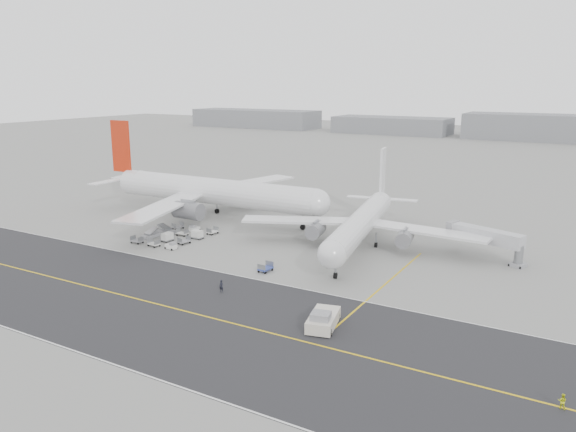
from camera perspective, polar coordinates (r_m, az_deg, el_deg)
The scene contains 11 objects.
ground at distance 99.37m, azimuth -7.93°, elevation -4.94°, with size 700.00×700.00×0.00m, color gray.
taxiway at distance 83.49m, azimuth -12.79°, elevation -8.80°, with size 220.00×59.00×0.03m.
horizon_buildings at distance 336.77m, azimuth 25.12°, elevation 6.92°, with size 520.00×28.00×28.00m, color gray, non-canonical shape.
airliner_a at distance 133.13m, azimuth -8.09°, elevation 2.56°, with size 63.04×62.32×21.74m.
airliner_b at distance 108.97m, azimuth 7.51°, elevation -0.62°, with size 47.49×48.42×16.84m.
pushback_tug at distance 74.34m, azimuth 3.58°, elevation -10.46°, with size 4.79×9.16×2.58m.
jet_bridge at distance 107.03m, azimuth 19.45°, elevation -2.05°, with size 15.06×7.32×5.67m.
gse_cluster at distance 117.06m, azimuth -11.41°, elevation -2.24°, with size 16.21×19.88×1.84m, color #98989D, non-canonical shape.
stray_dolly at distance 95.18m, azimuth -2.30°, elevation -5.66°, with size 1.61×2.62×1.61m, color silver, non-canonical shape.
ground_crew_a at distance 86.42m, azimuth -6.79°, elevation -7.09°, with size 0.71×0.47×1.95m, color black.
ground_crew_b at distance 63.64m, azimuth 26.09°, elevation -16.54°, with size 0.79×0.62×1.63m, color #CDD519.
Camera 1 is at (58.37, -74.11, 31.22)m, focal length 35.00 mm.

